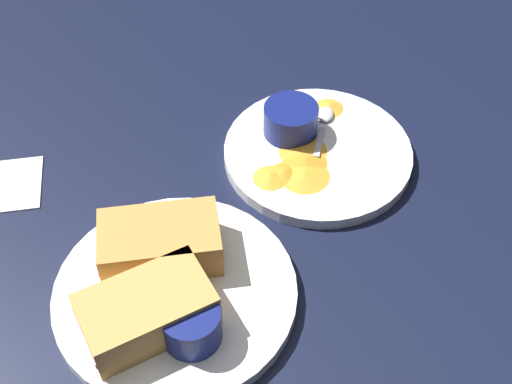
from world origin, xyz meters
TOP-DOWN VIEW (x-y plane):
  - ground_plane at (0.00, 0.00)cm, footprint 110.00×110.00cm
  - plate_sandwich_main at (0.48, -11.69)cm, footprint 26.30×26.30cm
  - sandwich_half_near at (-1.97, -7.33)cm, footprint 14.38×10.03cm
  - sandwich_half_far at (-2.06, -15.99)cm, footprint 15.06×13.27cm
  - ramekin_dark_sauce at (2.55, -17.23)cm, footprint 6.07×6.07cm
  - spoon_by_dark_ramekin at (-0.81, -13.40)cm, footprint 7.62×8.39cm
  - plate_chips_companion at (15.57, 10.72)cm, footprint 24.30×24.30cm
  - ramekin_light_gravy at (11.92, 13.76)cm, footprint 7.10×7.10cm
  - spoon_by_gravy_ramekin at (16.38, 15.74)cm, footprint 3.06×9.96cm
  - plantain_chip_scatter at (13.39, 8.56)cm, footprint 13.35×19.67cm

SIDE VIEW (x-z plane):
  - ground_plane at x=0.00cm, z-range -3.00..0.00cm
  - plate_sandwich_main at x=0.48cm, z-range 0.00..1.60cm
  - plate_chips_companion at x=15.57cm, z-range 0.00..1.60cm
  - plantain_chip_scatter at x=13.39cm, z-range 1.60..2.20cm
  - spoon_by_dark_ramekin at x=-0.81cm, z-range 1.56..2.36cm
  - spoon_by_gravy_ramekin at x=16.38cm, z-range 1.56..2.36cm
  - ramekin_light_gravy at x=11.92cm, z-range 1.75..5.88cm
  - ramekin_dark_sauce at x=2.55cm, z-range 1.75..6.02cm
  - sandwich_half_near at x=-1.97cm, z-range 1.60..6.40cm
  - sandwich_half_far at x=-2.06cm, z-range 1.60..6.40cm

